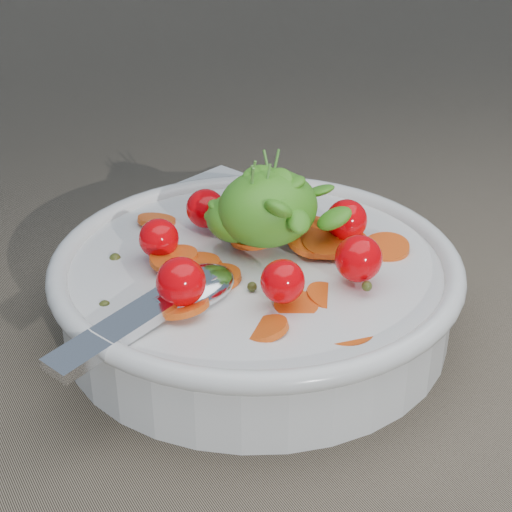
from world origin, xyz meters
TOP-DOWN VIEW (x-y plane):
  - ground at (0.00, 0.00)m, footprint 6.00×6.00m
  - bowl at (0.01, 0.02)m, footprint 0.31×0.29m
  - napkin at (0.07, 0.20)m, footprint 0.20×0.19m

SIDE VIEW (x-z plane):
  - ground at x=0.00m, z-range 0.00..0.00m
  - napkin at x=0.07m, z-range 0.00..0.01m
  - bowl at x=0.01m, z-range -0.03..0.10m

